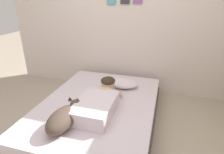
{
  "coord_description": "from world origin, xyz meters",
  "views": [
    {
      "loc": [
        0.71,
        -1.56,
        1.61
      ],
      "look_at": [
        0.03,
        0.78,
        0.56
      ],
      "focal_mm": 30.48,
      "sensor_mm": 36.0,
      "label": 1
    }
  ],
  "objects_px": {
    "person_lying": "(99,101)",
    "dog": "(64,117)",
    "cell_phone": "(104,126)",
    "bed": "(99,112)",
    "coffee_cup": "(113,89)",
    "pillow": "(121,83)"
  },
  "relations": [
    {
      "from": "dog",
      "to": "cell_phone",
      "type": "distance_m",
      "value": 0.44
    },
    {
      "from": "person_lying",
      "to": "cell_phone",
      "type": "height_order",
      "value": "person_lying"
    },
    {
      "from": "pillow",
      "to": "person_lying",
      "type": "distance_m",
      "value": 0.69
    },
    {
      "from": "bed",
      "to": "person_lying",
      "type": "distance_m",
      "value": 0.3
    },
    {
      "from": "dog",
      "to": "person_lying",
      "type": "bearing_deg",
      "value": 60.35
    },
    {
      "from": "dog",
      "to": "cell_phone",
      "type": "height_order",
      "value": "dog"
    },
    {
      "from": "bed",
      "to": "dog",
      "type": "height_order",
      "value": "dog"
    },
    {
      "from": "person_lying",
      "to": "coffee_cup",
      "type": "bearing_deg",
      "value": 84.8
    },
    {
      "from": "bed",
      "to": "dog",
      "type": "distance_m",
      "value": 0.64
    },
    {
      "from": "person_lying",
      "to": "coffee_cup",
      "type": "relative_size",
      "value": 7.36
    },
    {
      "from": "person_lying",
      "to": "cell_phone",
      "type": "distance_m",
      "value": 0.37
    },
    {
      "from": "person_lying",
      "to": "dog",
      "type": "relative_size",
      "value": 1.6
    },
    {
      "from": "person_lying",
      "to": "dog",
      "type": "bearing_deg",
      "value": -119.65
    },
    {
      "from": "person_lying",
      "to": "coffee_cup",
      "type": "xyz_separation_m",
      "value": [
        0.04,
        0.47,
        -0.07
      ]
    },
    {
      "from": "pillow",
      "to": "cell_phone",
      "type": "relative_size",
      "value": 3.71
    },
    {
      "from": "pillow",
      "to": "cell_phone",
      "type": "xyz_separation_m",
      "value": [
        0.06,
        -1.0,
        -0.05
      ]
    },
    {
      "from": "bed",
      "to": "cell_phone",
      "type": "xyz_separation_m",
      "value": [
        0.23,
        -0.44,
        0.16
      ]
    },
    {
      "from": "bed",
      "to": "cell_phone",
      "type": "relative_size",
      "value": 14.57
    },
    {
      "from": "dog",
      "to": "coffee_cup",
      "type": "xyz_separation_m",
      "value": [
        0.29,
        0.9,
        -0.07
      ]
    },
    {
      "from": "pillow",
      "to": "dog",
      "type": "relative_size",
      "value": 0.9
    },
    {
      "from": "coffee_cup",
      "to": "pillow",
      "type": "bearing_deg",
      "value": 72.8
    },
    {
      "from": "bed",
      "to": "person_lying",
      "type": "relative_size",
      "value": 2.22
    }
  ]
}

